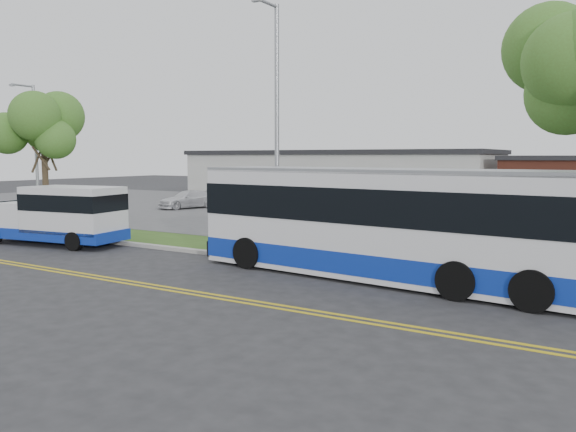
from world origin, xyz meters
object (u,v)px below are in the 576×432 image
Objects in this scene: parked_car_b at (188,199)px; pedestrian at (87,217)px; tree_west at (43,132)px; streetlight_near at (276,120)px; shuttle_bus at (62,214)px; parked_car_a at (293,205)px; transit_bus at (381,223)px; streetlight_far at (35,146)px.

pedestrian is at bearing -48.89° from parked_car_b.
streetlight_near reaches higher than tree_west.
tree_west is 7.82m from shuttle_bus.
pedestrian is 12.98m from parked_car_a.
tree_west is at bearing -23.38° from pedestrian.
parked_car_b is (-0.47, 11.91, -4.38)m from tree_west.
tree_west reaches higher than transit_bus.
tree_west is at bearing 141.49° from shuttle_bus.
parked_car_b is at bearing 104.45° from shuttle_bus.
shuttle_bus is 3.89× the size of pedestrian.
tree_west is at bearing -121.27° from parked_car_a.
shuttle_bus is at bearing -161.74° from streetlight_near.
parked_car_a is (3.04, 14.47, -0.52)m from shuttle_bus.
pedestrian is (-10.18, -0.83, -4.25)m from streetlight_near.
shuttle_bus is at bearing -30.41° from tree_west.
tree_west is 15.01m from streetlight_near.
parked_car_b is (3.53, 9.69, -3.74)m from streetlight_far.
streetlight_far reaches higher than transit_bus.
shuttle_bus is 14.37m from transit_bus.
streetlight_near is 20.32m from parked_car_b.
parked_car_a is at bearing 13.80° from parked_car_b.
tree_west is 3.91× the size of pedestrian.
shuttle_bus is 16.66m from parked_car_b.
streetlight_near is 19.20m from streetlight_far.
pedestrian is 0.39× the size of parked_car_a.
streetlight_near is at bearing -8.05° from streetlight_far.
parked_car_a is at bearing -116.86° from pedestrian.
streetlight_near is at bearing -1.80° from tree_west.
pedestrian is at bearing -100.72° from parked_car_a.
streetlight_near is 2.16× the size of parked_car_b.
tree_west reaches higher than parked_car_b.
streetlight_far is 1.17× the size of shuttle_bus.
streetlight_near reaches higher than parked_car_b.
parked_car_b is at bearing -177.63° from parked_car_a.
parked_car_b is (-20.72, 14.51, -1.01)m from transit_bus.
transit_bus is 15.51m from pedestrian.
streetlight_far is 1.82× the size of parked_car_b.
streetlight_far is 10.11m from pedestrian.
streetlight_near is at bearing 176.37° from pedestrian.
parked_car_a reaches higher than parked_car_b.
streetlight_near is 0.75× the size of transit_bus.
pedestrian is 0.40× the size of parked_car_b.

